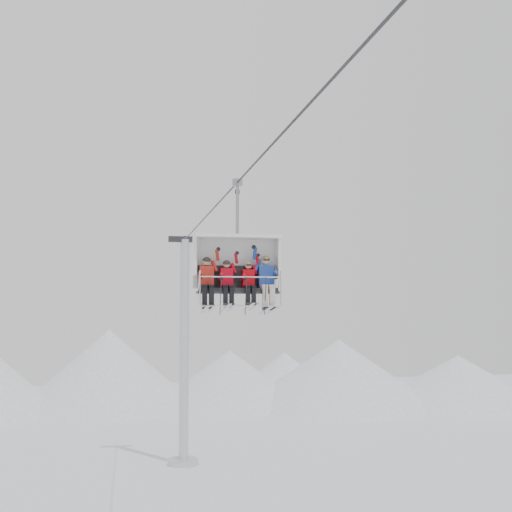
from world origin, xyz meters
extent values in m
cone|color=white|center=(-5.00, 44.00, 3.50)|extent=(16.00, 16.00, 7.00)
cone|color=white|center=(6.00, 43.00, 2.50)|extent=(14.00, 14.00, 5.00)
cone|color=white|center=(16.00, 41.00, 3.00)|extent=(18.00, 18.00, 6.00)
cone|color=white|center=(27.00, 39.00, 2.25)|extent=(16.00, 16.00, 4.50)
cone|color=white|center=(12.00, 46.00, 2.25)|extent=(12.00, 12.00, 4.50)
cylinder|color=silver|center=(0.00, 22.00, 6.65)|extent=(0.56, 0.56, 13.30)
cylinder|color=silver|center=(0.00, 22.00, 0.15)|extent=(1.80, 1.80, 0.30)
cube|color=#2D2D32|center=(0.00, 22.00, 13.30)|extent=(2.00, 0.35, 0.35)
cylinder|color=#2D2D32|center=(0.00, 0.00, 13.30)|extent=(0.06, 50.00, 0.06)
cube|color=black|center=(0.00, 2.90, 9.95)|extent=(2.41, 0.55, 0.10)
cube|color=black|center=(0.00, 3.16, 10.35)|extent=(2.41, 0.10, 0.70)
cube|color=#2D2D32|center=(0.00, 2.90, 9.86)|extent=(2.52, 0.60, 0.08)
cube|color=white|center=(0.00, 3.38, 10.79)|extent=(2.68, 0.10, 1.60)
cube|color=white|center=(0.00, 2.98, 11.59)|extent=(2.68, 0.90, 0.10)
cylinder|color=silver|center=(0.00, 2.35, 10.32)|extent=(2.45, 0.04, 0.04)
cylinder|color=silver|center=(0.00, 2.28, 9.45)|extent=(2.45, 0.04, 0.04)
cylinder|color=gray|center=(0.00, 3.00, 12.44)|extent=(0.10, 0.10, 1.71)
cube|color=gray|center=(0.00, 3.00, 13.30)|extent=(0.30, 0.18, 0.22)
cube|color=#B32318|center=(-0.96, 2.94, 10.35)|extent=(0.43, 0.29, 0.63)
sphere|color=tan|center=(-0.96, 2.90, 10.80)|extent=(0.24, 0.24, 0.24)
cube|color=black|center=(-1.07, 2.50, 9.74)|extent=(0.14, 0.15, 0.51)
cube|color=black|center=(-0.86, 2.50, 9.74)|extent=(0.14, 0.15, 0.51)
cube|color=silver|center=(-1.07, 2.40, 9.35)|extent=(0.10, 1.69, 0.26)
cube|color=silver|center=(-0.86, 2.40, 9.35)|extent=(0.10, 1.69, 0.26)
cube|color=red|center=(-0.35, 2.94, 10.32)|extent=(0.39, 0.26, 0.58)
sphere|color=tan|center=(-0.35, 2.90, 10.72)|extent=(0.21, 0.21, 0.21)
cube|color=black|center=(-0.44, 2.50, 9.77)|extent=(0.13, 0.15, 0.46)
cube|color=black|center=(-0.25, 2.50, 9.77)|extent=(0.13, 0.15, 0.46)
cube|color=silver|center=(-0.44, 2.40, 9.40)|extent=(0.09, 1.69, 0.26)
cube|color=silver|center=(-0.25, 2.40, 9.40)|extent=(0.09, 1.69, 0.26)
cube|color=#C2040D|center=(0.34, 2.94, 10.30)|extent=(0.37, 0.25, 0.55)
sphere|color=tan|center=(0.34, 2.90, 10.69)|extent=(0.20, 0.20, 0.20)
cube|color=black|center=(0.25, 2.50, 9.78)|extent=(0.12, 0.15, 0.44)
cube|color=black|center=(0.42, 2.50, 9.78)|extent=(0.12, 0.15, 0.44)
cube|color=silver|center=(0.25, 2.40, 9.42)|extent=(0.08, 1.69, 0.26)
cube|color=silver|center=(0.42, 2.40, 9.42)|extent=(0.08, 1.69, 0.26)
cube|color=navy|center=(0.89, 2.94, 10.37)|extent=(0.46, 0.31, 0.68)
sphere|color=tan|center=(0.89, 2.90, 10.85)|extent=(0.25, 0.25, 0.25)
cube|color=beige|center=(0.78, 2.50, 9.73)|extent=(0.15, 0.15, 0.55)
cube|color=beige|center=(1.00, 2.50, 9.73)|extent=(0.15, 0.15, 0.55)
cube|color=silver|center=(0.78, 2.40, 9.31)|extent=(0.10, 1.69, 0.26)
cube|color=silver|center=(1.00, 2.40, 9.31)|extent=(0.10, 1.69, 0.26)
camera|label=1|loc=(-3.28, -16.55, 9.61)|focal=45.00mm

